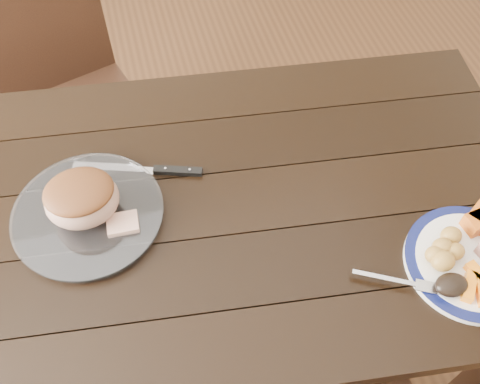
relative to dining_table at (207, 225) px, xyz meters
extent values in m
plane|color=#472B16|center=(0.00, 0.00, -0.66)|extent=(4.00, 4.00, 0.00)
cube|color=black|center=(0.00, 0.00, 0.07)|extent=(1.70, 1.08, 0.04)
cube|color=black|center=(0.76, 0.28, -0.30)|extent=(0.07, 0.07, 0.71)
cube|color=black|center=(-0.30, 0.65, -0.21)|extent=(0.53, 0.53, 0.04)
cube|color=black|center=(-0.36, 0.84, 0.04)|extent=(0.41, 0.16, 0.46)
cube|color=black|center=(-0.18, 0.88, -0.44)|extent=(0.04, 0.04, 0.43)
cube|color=black|center=(-0.08, 0.53, -0.44)|extent=(0.04, 0.04, 0.43)
cube|color=black|center=(-0.53, 0.77, -0.44)|extent=(0.04, 0.04, 0.43)
cube|color=black|center=(-0.42, 0.42, -0.44)|extent=(0.04, 0.04, 0.43)
cylinder|color=white|center=(0.52, -0.30, 0.10)|extent=(0.29, 0.29, 0.02)
torus|color=#0E1446|center=(0.52, -0.30, 0.11)|extent=(0.29, 0.29, 0.02)
cylinder|color=white|center=(-0.27, 0.03, 0.10)|extent=(0.34, 0.34, 0.02)
ellipsoid|color=gold|center=(0.49, -0.28, 0.13)|extent=(0.04, 0.04, 0.04)
ellipsoid|color=gold|center=(0.50, -0.24, 0.13)|extent=(0.05, 0.04, 0.04)
ellipsoid|color=gold|center=(0.47, -0.27, 0.13)|extent=(0.05, 0.04, 0.04)
ellipsoid|color=gold|center=(0.44, -0.28, 0.13)|extent=(0.04, 0.04, 0.04)
ellipsoid|color=gold|center=(0.45, -0.30, 0.13)|extent=(0.05, 0.05, 0.04)
cube|color=orange|center=(0.48, -0.36, 0.12)|extent=(0.06, 0.07, 0.02)
cube|color=orange|center=(0.51, -0.35, 0.12)|extent=(0.04, 0.07, 0.02)
cube|color=orange|center=(0.57, -0.23, 0.13)|extent=(0.06, 0.05, 0.04)
cube|color=orange|center=(0.59, -0.22, 0.13)|extent=(0.07, 0.07, 0.04)
ellipsoid|color=black|center=(0.45, -0.35, 0.13)|extent=(0.07, 0.05, 0.03)
cube|color=silver|center=(0.33, -0.30, 0.11)|extent=(0.13, 0.07, 0.00)
cube|color=silver|center=(0.40, -0.34, 0.11)|extent=(0.05, 0.04, 0.00)
ellipsoid|color=tan|center=(-0.27, 0.03, 0.16)|extent=(0.16, 0.14, 0.11)
cube|color=tan|center=(-0.19, -0.02, 0.12)|extent=(0.07, 0.06, 0.02)
cube|color=silver|center=(-0.20, 0.16, 0.09)|extent=(0.20, 0.08, 0.00)
cube|color=black|center=(-0.04, 0.11, 0.10)|extent=(0.12, 0.06, 0.01)
camera|label=1|loc=(-0.10, -0.70, 1.14)|focal=40.00mm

